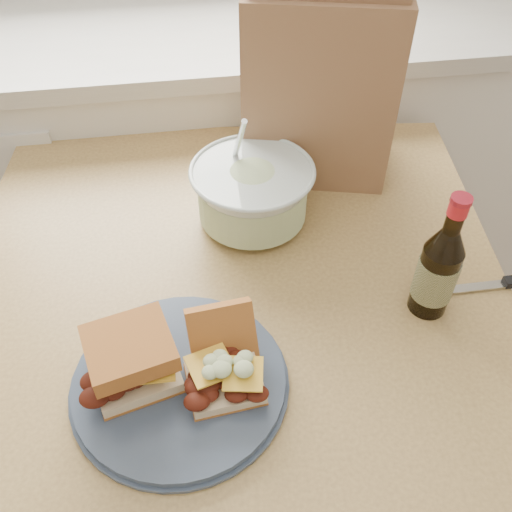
{
  "coord_description": "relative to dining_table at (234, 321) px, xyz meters",
  "views": [
    {
      "loc": [
        0.07,
        0.25,
        1.54
      ],
      "look_at": [
        0.17,
        0.89,
        0.88
      ],
      "focal_mm": 40.0,
      "sensor_mm": 36.0,
      "label": 1
    }
  ],
  "objects": [
    {
      "name": "cabinet_run",
      "position": [
        -0.13,
        0.78,
        -0.21
      ],
      "size": [
        2.5,
        0.64,
        0.94
      ],
      "color": "silver",
      "rests_on": "ground"
    },
    {
      "name": "dining_table",
      "position": [
        0.0,
        0.0,
        0.0
      ],
      "size": [
        1.06,
        1.06,
        0.8
      ],
      "rotation": [
        0.0,
        0.0,
        -0.11
      ],
      "color": "tan",
      "rests_on": "ground"
    },
    {
      "name": "plate",
      "position": [
        -0.1,
        -0.2,
        0.13
      ],
      "size": [
        0.31,
        0.31,
        0.02
      ],
      "primitive_type": "cylinder",
      "color": "#3B4960",
      "rests_on": "dining_table"
    },
    {
      "name": "sandwich_left",
      "position": [
        -0.16,
        -0.19,
        0.18
      ],
      "size": [
        0.14,
        0.13,
        0.09
      ],
      "rotation": [
        0.0,
        0.0,
        0.25
      ],
      "color": "beige",
      "rests_on": "plate"
    },
    {
      "name": "sandwich_right",
      "position": [
        -0.03,
        -0.2,
        0.17
      ],
      "size": [
        0.11,
        0.15,
        0.09
      ],
      "rotation": [
        0.0,
        0.0,
        0.1
      ],
      "color": "beige",
      "rests_on": "plate"
    },
    {
      "name": "coleslaw_bowl",
      "position": [
        0.06,
        0.15,
        0.18
      ],
      "size": [
        0.23,
        0.23,
        0.23
      ],
      "color": "silver",
      "rests_on": "dining_table"
    },
    {
      "name": "beer_bottle",
      "position": [
        0.32,
        -0.11,
        0.21
      ],
      "size": [
        0.07,
        0.07,
        0.24
      ],
      "rotation": [
        0.0,
        0.0,
        -0.37
      ],
      "color": "black",
      "rests_on": "dining_table"
    },
    {
      "name": "paper_bag",
      "position": [
        0.21,
        0.31,
        0.3
      ],
      "size": [
        0.32,
        0.25,
        0.37
      ],
      "primitive_type": "cube",
      "rotation": [
        0.0,
        0.0,
        -0.25
      ],
      "color": "#906445",
      "rests_on": "dining_table"
    }
  ]
}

